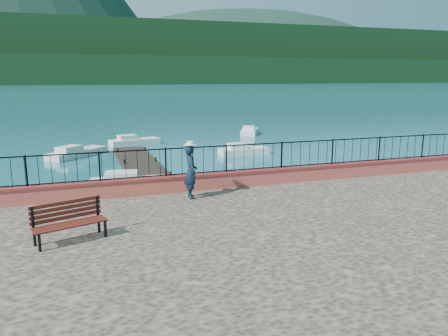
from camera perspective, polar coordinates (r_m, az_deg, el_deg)
ground at (r=13.16m, az=6.94°, el=-11.29°), size 2000.00×2000.00×0.00m
parapet at (r=15.94m, az=1.32°, el=-1.43°), size 28.00×0.46×0.58m
railing at (r=15.78m, az=1.33°, el=1.28°), size 27.00×0.05×0.95m
dock at (r=23.64m, az=-10.25°, el=-0.54°), size 2.00×16.00×0.30m
far_forest at (r=310.93m, az=-18.25°, el=12.02°), size 900.00×60.00×18.00m
foothills at (r=371.28m, az=-18.54°, el=13.90°), size 900.00×120.00×44.00m
companion_hill at (r=613.75m, az=2.77°, el=11.40°), size 448.00×384.00×180.00m
park_bench at (r=11.40m, az=-19.46°, el=-7.58°), size 1.83×1.09×0.97m
person at (r=14.38m, az=-4.36°, el=-0.47°), size 0.43×0.65×1.78m
hat at (r=14.21m, az=-4.42°, el=3.28°), size 0.44×0.44×0.12m
boat_0 at (r=21.04m, az=-11.52°, el=-1.43°), size 4.38×1.90×0.80m
boat_2 at (r=29.45m, az=2.62°, el=2.58°), size 3.33×1.33×0.80m
boat_3 at (r=30.23m, az=-18.67°, el=2.20°), size 3.96×4.01×0.80m
boat_4 at (r=34.35m, az=-11.62°, el=3.68°), size 3.94×2.09×0.80m
boat_5 at (r=39.92m, az=3.31°, el=5.02°), size 2.68×3.56×0.80m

